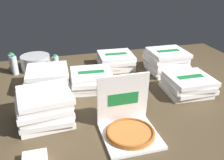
{
  "coord_description": "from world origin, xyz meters",
  "views": [
    {
      "loc": [
        -0.52,
        -1.68,
        1.0
      ],
      "look_at": [
        -0.02,
        0.1,
        0.14
      ],
      "focal_mm": 40.21,
      "sensor_mm": 36.0,
      "label": 1
    }
  ],
  "objects_px": {
    "open_pizza_box": "(128,125)",
    "pizza_stack_center_near": "(47,79)",
    "pizza_stack_left_mid": "(116,61)",
    "pizza_stack_center_far": "(188,84)",
    "pizza_stack_right_far": "(45,107)",
    "pizza_stack_left_far": "(166,61)",
    "water_bottle_1": "(14,65)",
    "ice_bucket": "(36,63)",
    "water_bottle_0": "(56,65)",
    "water_bottle_2": "(12,63)",
    "pizza_stack_right_near": "(91,80)"
  },
  "relations": [
    {
      "from": "pizza_stack_right_far",
      "to": "water_bottle_1",
      "type": "relative_size",
      "value": 2.04
    },
    {
      "from": "pizza_stack_left_mid",
      "to": "pizza_stack_center_far",
      "type": "relative_size",
      "value": 1.01
    },
    {
      "from": "pizza_stack_left_far",
      "to": "open_pizza_box",
      "type": "bearing_deg",
      "value": -128.95
    },
    {
      "from": "water_bottle_2",
      "to": "pizza_stack_right_far",
      "type": "bearing_deg",
      "value": -73.96
    },
    {
      "from": "pizza_stack_right_far",
      "to": "water_bottle_2",
      "type": "bearing_deg",
      "value": 106.04
    },
    {
      "from": "open_pizza_box",
      "to": "pizza_stack_center_near",
      "type": "distance_m",
      "value": 0.93
    },
    {
      "from": "pizza_stack_left_far",
      "to": "water_bottle_2",
      "type": "relative_size",
      "value": 1.94
    },
    {
      "from": "pizza_stack_center_near",
      "to": "pizza_stack_left_far",
      "type": "bearing_deg",
      "value": 3.26
    },
    {
      "from": "water_bottle_1",
      "to": "water_bottle_2",
      "type": "height_order",
      "value": "same"
    },
    {
      "from": "pizza_stack_right_far",
      "to": "pizza_stack_center_far",
      "type": "distance_m",
      "value": 1.18
    },
    {
      "from": "pizza_stack_left_mid",
      "to": "water_bottle_1",
      "type": "distance_m",
      "value": 1.01
    },
    {
      "from": "pizza_stack_left_mid",
      "to": "ice_bucket",
      "type": "height_order",
      "value": "ice_bucket"
    },
    {
      "from": "water_bottle_0",
      "to": "water_bottle_2",
      "type": "bearing_deg",
      "value": 157.72
    },
    {
      "from": "pizza_stack_center_far",
      "to": "water_bottle_1",
      "type": "relative_size",
      "value": 1.95
    },
    {
      "from": "open_pizza_box",
      "to": "ice_bucket",
      "type": "bearing_deg",
      "value": 113.9
    },
    {
      "from": "pizza_stack_left_far",
      "to": "pizza_stack_center_near",
      "type": "xyz_separation_m",
      "value": [
        -1.17,
        -0.07,
        -0.02
      ]
    },
    {
      "from": "water_bottle_2",
      "to": "pizza_stack_center_far",
      "type": "bearing_deg",
      "value": -30.96
    },
    {
      "from": "water_bottle_1",
      "to": "water_bottle_2",
      "type": "relative_size",
      "value": 1.0
    },
    {
      "from": "pizza_stack_center_far",
      "to": "pizza_stack_right_far",
      "type": "bearing_deg",
      "value": -174.74
    },
    {
      "from": "pizza_stack_center_far",
      "to": "pizza_stack_right_near",
      "type": "bearing_deg",
      "value": 157.91
    },
    {
      "from": "open_pizza_box",
      "to": "pizza_stack_right_far",
      "type": "bearing_deg",
      "value": 149.57
    },
    {
      "from": "pizza_stack_right_near",
      "to": "pizza_stack_center_near",
      "type": "relative_size",
      "value": 1.06
    },
    {
      "from": "open_pizza_box",
      "to": "water_bottle_2",
      "type": "height_order",
      "value": "open_pizza_box"
    },
    {
      "from": "water_bottle_0",
      "to": "water_bottle_2",
      "type": "xyz_separation_m",
      "value": [
        -0.42,
        0.17,
        0.0
      ]
    },
    {
      "from": "open_pizza_box",
      "to": "pizza_stack_right_far",
      "type": "distance_m",
      "value": 0.59
    },
    {
      "from": "pizza_stack_center_near",
      "to": "water_bottle_1",
      "type": "distance_m",
      "value": 0.51
    },
    {
      "from": "pizza_stack_right_near",
      "to": "water_bottle_1",
      "type": "distance_m",
      "value": 0.83
    },
    {
      "from": "open_pizza_box",
      "to": "pizza_stack_center_near",
      "type": "relative_size",
      "value": 0.96
    },
    {
      "from": "pizza_stack_left_mid",
      "to": "pizza_stack_left_far",
      "type": "xyz_separation_m",
      "value": [
        0.46,
        -0.25,
        0.04
      ]
    },
    {
      "from": "pizza_stack_left_far",
      "to": "pizza_stack_center_far",
      "type": "bearing_deg",
      "value": -93.49
    },
    {
      "from": "pizza_stack_left_mid",
      "to": "pizza_stack_center_far",
      "type": "height_order",
      "value": "same"
    },
    {
      "from": "pizza_stack_right_far",
      "to": "water_bottle_0",
      "type": "relative_size",
      "value": 2.04
    },
    {
      "from": "pizza_stack_right_near",
      "to": "pizza_stack_center_near",
      "type": "distance_m",
      "value": 0.38
    },
    {
      "from": "pizza_stack_left_mid",
      "to": "pizza_stack_right_near",
      "type": "height_order",
      "value": "same"
    },
    {
      "from": "open_pizza_box",
      "to": "water_bottle_1",
      "type": "distance_m",
      "value": 1.43
    },
    {
      "from": "pizza_stack_center_near",
      "to": "water_bottle_0",
      "type": "height_order",
      "value": "water_bottle_0"
    },
    {
      "from": "pizza_stack_center_far",
      "to": "ice_bucket",
      "type": "xyz_separation_m",
      "value": [
        -1.24,
        0.87,
        0.0
      ]
    },
    {
      "from": "pizza_stack_left_mid",
      "to": "open_pizza_box",
      "type": "bearing_deg",
      "value": -102.32
    },
    {
      "from": "water_bottle_1",
      "to": "pizza_stack_left_far",
      "type": "bearing_deg",
      "value": -13.26
    },
    {
      "from": "ice_bucket",
      "to": "water_bottle_0",
      "type": "height_order",
      "value": "water_bottle_0"
    },
    {
      "from": "open_pizza_box",
      "to": "pizza_stack_right_far",
      "type": "xyz_separation_m",
      "value": [
        -0.51,
        0.3,
        0.04
      ]
    },
    {
      "from": "ice_bucket",
      "to": "water_bottle_1",
      "type": "distance_m",
      "value": 0.21
    },
    {
      "from": "water_bottle_2",
      "to": "water_bottle_1",
      "type": "bearing_deg",
      "value": -71.76
    },
    {
      "from": "water_bottle_0",
      "to": "pizza_stack_right_near",
      "type": "bearing_deg",
      "value": -55.12
    },
    {
      "from": "pizza_stack_left_mid",
      "to": "water_bottle_2",
      "type": "relative_size",
      "value": 1.96
    },
    {
      "from": "pizza_stack_left_far",
      "to": "water_bottle_1",
      "type": "bearing_deg",
      "value": 166.74
    },
    {
      "from": "pizza_stack_center_far",
      "to": "pizza_stack_center_near",
      "type": "height_order",
      "value": "pizza_stack_center_near"
    },
    {
      "from": "pizza_stack_left_mid",
      "to": "pizza_stack_left_far",
      "type": "height_order",
      "value": "pizza_stack_left_far"
    },
    {
      "from": "pizza_stack_right_near",
      "to": "pizza_stack_left_far",
      "type": "bearing_deg",
      "value": 10.56
    },
    {
      "from": "ice_bucket",
      "to": "pizza_stack_center_far",
      "type": "bearing_deg",
      "value": -35.13
    }
  ]
}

